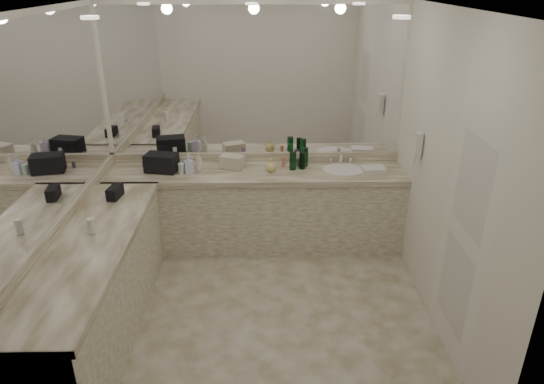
{
  "coord_description": "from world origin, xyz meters",
  "views": [
    {
      "loc": [
        0.1,
        -3.63,
        2.83
      ],
      "look_at": [
        0.17,
        0.4,
        1.01
      ],
      "focal_mm": 32.0,
      "sensor_mm": 36.0,
      "label": 1
    }
  ],
  "objects_px": {
    "sink": "(343,170)",
    "hand_towel": "(373,169)",
    "black_toiletry_bag": "(162,163)",
    "soap_bottle_a": "(199,162)",
    "wall_phone": "(418,145)",
    "soap_bottle_c": "(271,165)",
    "soap_bottle_b": "(189,164)",
    "cream_cosmetic_case": "(232,162)"
  },
  "relations": [
    {
      "from": "sink",
      "to": "hand_towel",
      "type": "relative_size",
      "value": 1.73
    },
    {
      "from": "black_toiletry_bag",
      "to": "soap_bottle_a",
      "type": "relative_size",
      "value": 1.69
    },
    {
      "from": "wall_phone",
      "to": "soap_bottle_c",
      "type": "height_order",
      "value": "wall_phone"
    },
    {
      "from": "soap_bottle_b",
      "to": "soap_bottle_a",
      "type": "bearing_deg",
      "value": 31.39
    },
    {
      "from": "sink",
      "to": "cream_cosmetic_case",
      "type": "relative_size",
      "value": 1.82
    },
    {
      "from": "black_toiletry_bag",
      "to": "soap_bottle_a",
      "type": "height_order",
      "value": "soap_bottle_a"
    },
    {
      "from": "soap_bottle_b",
      "to": "wall_phone",
      "type": "bearing_deg",
      "value": -11.42
    },
    {
      "from": "black_toiletry_bag",
      "to": "soap_bottle_a",
      "type": "xyz_separation_m",
      "value": [
        0.39,
        0.02,
        0.0
      ]
    },
    {
      "from": "hand_towel",
      "to": "sink",
      "type": "bearing_deg",
      "value": 174.89
    },
    {
      "from": "soap_bottle_a",
      "to": "wall_phone",
      "type": "bearing_deg",
      "value": -13.48
    },
    {
      "from": "soap_bottle_a",
      "to": "cream_cosmetic_case",
      "type": "bearing_deg",
      "value": 9.11
    },
    {
      "from": "wall_phone",
      "to": "soap_bottle_b",
      "type": "height_order",
      "value": "wall_phone"
    },
    {
      "from": "black_toiletry_bag",
      "to": "soap_bottle_c",
      "type": "relative_size",
      "value": 2.2
    },
    {
      "from": "cream_cosmetic_case",
      "to": "soap_bottle_c",
      "type": "bearing_deg",
      "value": 7.89
    },
    {
      "from": "hand_towel",
      "to": "soap_bottle_b",
      "type": "relative_size",
      "value": 1.26
    },
    {
      "from": "sink",
      "to": "cream_cosmetic_case",
      "type": "xyz_separation_m",
      "value": [
        -1.2,
        0.07,
        0.07
      ]
    },
    {
      "from": "wall_phone",
      "to": "hand_towel",
      "type": "relative_size",
      "value": 0.95
    },
    {
      "from": "black_toiletry_bag",
      "to": "wall_phone",
      "type": "bearing_deg",
      "value": -11.1
    },
    {
      "from": "soap_bottle_a",
      "to": "black_toiletry_bag",
      "type": "bearing_deg",
      "value": -177.57
    },
    {
      "from": "wall_phone",
      "to": "black_toiletry_bag",
      "type": "distance_m",
      "value": 2.62
    },
    {
      "from": "wall_phone",
      "to": "soap_bottle_c",
      "type": "distance_m",
      "value": 1.51
    },
    {
      "from": "black_toiletry_bag",
      "to": "hand_towel",
      "type": "distance_m",
      "value": 2.26
    },
    {
      "from": "sink",
      "to": "cream_cosmetic_case",
      "type": "height_order",
      "value": "cream_cosmetic_case"
    },
    {
      "from": "soap_bottle_a",
      "to": "soap_bottle_c",
      "type": "distance_m",
      "value": 0.77
    },
    {
      "from": "black_toiletry_bag",
      "to": "soap_bottle_c",
      "type": "distance_m",
      "value": 1.16
    },
    {
      "from": "cream_cosmetic_case",
      "to": "soap_bottle_b",
      "type": "relative_size",
      "value": 1.2
    },
    {
      "from": "cream_cosmetic_case",
      "to": "soap_bottle_a",
      "type": "xyz_separation_m",
      "value": [
        -0.35,
        -0.06,
        0.03
      ]
    },
    {
      "from": "black_toiletry_bag",
      "to": "soap_bottle_c",
      "type": "height_order",
      "value": "black_toiletry_bag"
    },
    {
      "from": "wall_phone",
      "to": "cream_cosmetic_case",
      "type": "distance_m",
      "value": 1.93
    },
    {
      "from": "soap_bottle_b",
      "to": "sink",
      "type": "bearing_deg",
      "value": 1.58
    },
    {
      "from": "soap_bottle_b",
      "to": "soap_bottle_c",
      "type": "height_order",
      "value": "soap_bottle_b"
    },
    {
      "from": "hand_towel",
      "to": "black_toiletry_bag",
      "type": "bearing_deg",
      "value": 179.3
    },
    {
      "from": "hand_towel",
      "to": "soap_bottle_c",
      "type": "height_order",
      "value": "soap_bottle_c"
    },
    {
      "from": "sink",
      "to": "hand_towel",
      "type": "xyz_separation_m",
      "value": [
        0.32,
        -0.03,
        0.03
      ]
    },
    {
      "from": "sink",
      "to": "black_toiletry_bag",
      "type": "distance_m",
      "value": 1.94
    },
    {
      "from": "black_toiletry_bag",
      "to": "soap_bottle_a",
      "type": "distance_m",
      "value": 0.39
    },
    {
      "from": "black_toiletry_bag",
      "to": "soap_bottle_a",
      "type": "bearing_deg",
      "value": 2.43
    },
    {
      "from": "hand_towel",
      "to": "soap_bottle_b",
      "type": "bearing_deg",
      "value": -179.51
    },
    {
      "from": "black_toiletry_bag",
      "to": "hand_towel",
      "type": "relative_size",
      "value": 1.29
    },
    {
      "from": "cream_cosmetic_case",
      "to": "hand_towel",
      "type": "distance_m",
      "value": 1.52
    },
    {
      "from": "wall_phone",
      "to": "soap_bottle_a",
      "type": "xyz_separation_m",
      "value": [
        -2.15,
        0.52,
        -0.35
      ]
    },
    {
      "from": "wall_phone",
      "to": "soap_bottle_c",
      "type": "relative_size",
      "value": 1.61
    }
  ]
}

